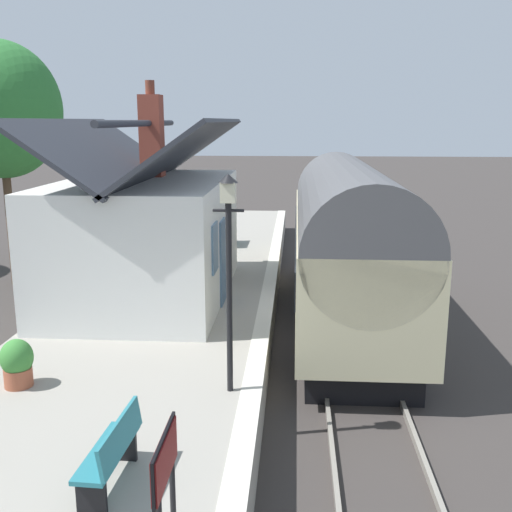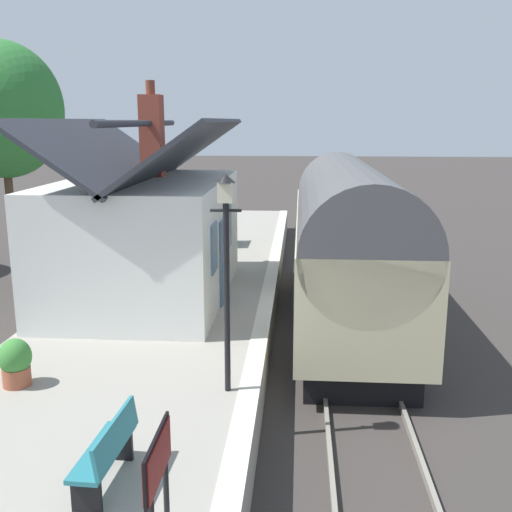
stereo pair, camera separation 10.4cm
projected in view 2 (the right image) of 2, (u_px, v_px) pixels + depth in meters
The scene contains 16 objects.
ground_plane at pixel (313, 342), 14.88m from camera, with size 160.00×160.00×0.00m, color #383330.
platform at pixel (165, 321), 15.05m from camera, with size 32.00×5.44×0.91m, color gray.
platform_edge_coping at pixel (265, 306), 14.76m from camera, with size 32.00×0.36×0.02m, color beige.
rail_near at pixel (379, 341), 14.75m from camera, with size 52.00×0.08×0.14m, color gray.
rail_far at pixel (320, 340), 14.85m from camera, with size 52.00×0.08×0.14m, color gray.
train at pixel (347, 242), 15.91m from camera, with size 11.03×2.73×4.32m.
station_building at pixel (147, 234), 15.33m from camera, with size 7.06×4.26×5.49m.
bench_near_building at pixel (231, 232), 21.98m from camera, with size 1.40×0.44×0.88m.
bench_mid_platform at pixel (108, 450), 7.44m from camera, with size 1.42×0.50×0.88m.
planter_edge_near at pixel (174, 238), 21.87m from camera, with size 1.03×0.32×0.56m.
planter_edge_far at pixel (15, 362), 10.26m from camera, with size 0.56×0.56×0.84m.
planter_by_door at pixel (162, 225), 23.53m from camera, with size 0.54×0.54×0.86m.
planter_under_sign at pixel (211, 247), 20.30m from camera, with size 0.77×0.32×0.57m.
lamp_post_platform at pixel (226, 243), 9.60m from camera, with size 0.32×0.50×3.66m.
station_sign_board at pixel (158, 471), 5.74m from camera, with size 0.96×0.06×1.57m.
tree_distant at pixel (2, 110), 19.01m from camera, with size 3.66×3.86×7.86m.
Camera 2 is at (-14.10, 0.37, 5.38)m, focal length 42.04 mm.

